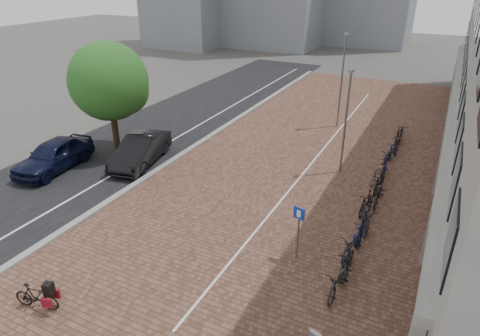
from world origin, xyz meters
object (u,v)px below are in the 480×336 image
object	(u,v)px
car_dark	(141,150)
hero_bike	(36,296)
parking_sign	(298,225)
car_navy	(54,155)

from	to	relation	value
car_dark	hero_bike	xyz separation A→B (m)	(4.21, -10.62, -0.32)
parking_sign	hero_bike	bearing A→B (deg)	-120.60
car_dark	hero_bike	world-z (taller)	car_dark
car_navy	hero_bike	distance (m)	11.18
car_navy	hero_bike	size ratio (longest dim) A/B	2.97
car_navy	car_dark	bearing A→B (deg)	30.96
car_navy	car_dark	distance (m)	4.67
hero_bike	parking_sign	distance (m)	9.27
car_navy	parking_sign	xyz separation A→B (m)	(14.66, -1.50, 0.64)
hero_bike	car_dark	bearing A→B (deg)	7.58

